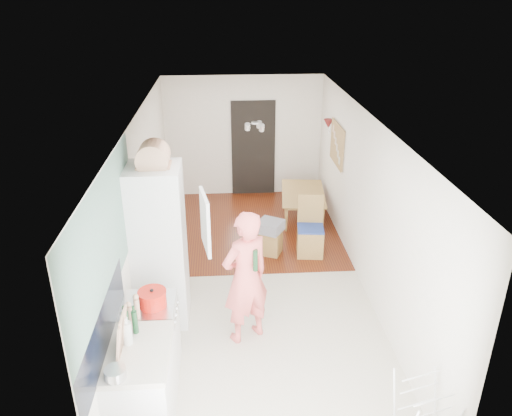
{
  "coord_description": "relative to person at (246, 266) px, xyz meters",
  "views": [
    {
      "loc": [
        -0.42,
        -6.41,
        4.13
      ],
      "look_at": [
        0.03,
        0.2,
        1.13
      ],
      "focal_mm": 35.0,
      "sensor_mm": 36.0,
      "label": 1
    }
  ],
  "objects": [
    {
      "name": "dining_chair",
      "position": [
        1.16,
        2.04,
        -0.53
      ],
      "size": [
        0.46,
        0.46,
        1.0
      ],
      "primitive_type": null,
      "rotation": [
        0.0,
        0.0,
        -0.11
      ],
      "color": "#AC8445",
      "rests_on": "floor"
    },
    {
      "name": "base_cabinet",
      "position": [
        -1.11,
        -1.28,
        -0.6
      ],
      "size": [
        0.6,
        0.9,
        0.86
      ],
      "primitive_type": "cube",
      "color": "silver",
      "rests_on": "room_shell"
    },
    {
      "name": "grey_drape",
      "position": [
        0.5,
        2.1,
        -0.52
      ],
      "size": [
        0.53,
        0.53,
        0.17
      ],
      "primitive_type": "cube",
      "rotation": [
        0.0,
        0.0,
        -0.54
      ],
      "color": "gray",
      "rests_on": "stool"
    },
    {
      "name": "fridge_housing",
      "position": [
        -1.08,
        0.49,
        0.04
      ],
      "size": [
        0.66,
        0.66,
        2.15
      ],
      "primitive_type": "cube",
      "color": "silver",
      "rests_on": "room_shell"
    },
    {
      "name": "bottle_b",
      "position": [
        -1.15,
        -1.02,
        0.01
      ],
      "size": [
        0.07,
        0.07,
        0.26
      ],
      "primitive_type": "cylinder",
      "rotation": [
        0.0,
        0.0,
        0.24
      ],
      "color": "#163B1E",
      "rests_on": "worktop"
    },
    {
      "name": "pinboard",
      "position": [
        1.77,
        3.17,
        0.52
      ],
      "size": [
        0.03,
        0.9,
        0.7
      ],
      "primitive_type": "cube",
      "color": "tan",
      "rests_on": "room_shell"
    },
    {
      "name": "bread_bin",
      "position": [
        -1.05,
        0.52,
        1.22
      ],
      "size": [
        0.46,
        0.44,
        0.21
      ],
      "primitive_type": null,
      "rotation": [
        0.0,
        0.0,
        -0.17
      ],
      "color": "tan",
      "rests_on": "fridge_housing"
    },
    {
      "name": "steel_pan",
      "position": [
        -1.24,
        -1.64,
        -0.06
      ],
      "size": [
        0.2,
        0.2,
        0.1
      ],
      "primitive_type": "cylinder",
      "rotation": [
        0.0,
        0.0,
        0.02
      ],
      "color": "silver",
      "rests_on": "worktop"
    },
    {
      "name": "held_bottle",
      "position": [
        0.11,
        -0.1,
        0.14
      ],
      "size": [
        0.06,
        0.06,
        0.28
      ],
      "primitive_type": "cylinder",
      "color": "#163B1E",
      "rests_on": "person"
    },
    {
      "name": "tile_splashback",
      "position": [
        -1.39,
        -1.28,
        0.12
      ],
      "size": [
        0.02,
        1.9,
        0.5
      ],
      "primitive_type": "cube",
      "color": "black",
      "rests_on": "room_shell"
    },
    {
      "name": "stool",
      "position": [
        0.52,
        2.12,
        -0.82
      ],
      "size": [
        0.43,
        0.43,
        0.43
      ],
      "primitive_type": null,
      "rotation": [
        0.0,
        0.0,
        -0.41
      ],
      "color": "#AC8445",
      "rests_on": "floor"
    },
    {
      "name": "floor",
      "position": [
        0.19,
        1.27,
        -1.03
      ],
      "size": [
        3.2,
        7.0,
        0.01
      ],
      "primitive_type": "cube",
      "color": "beige",
      "rests_on": "ground"
    },
    {
      "name": "chopping_boards",
      "position": [
        -1.23,
        -1.31,
        0.1
      ],
      "size": [
        0.11,
        0.32,
        0.43
      ],
      "primitive_type": null,
      "rotation": [
        0.0,
        0.0,
        -0.22
      ],
      "color": "tan",
      "rests_on": "worktop"
    },
    {
      "name": "pinboard_frame",
      "position": [
        1.76,
        3.17,
        0.52
      ],
      "size": [
        0.0,
        0.94,
        0.74
      ],
      "primitive_type": "cube",
      "color": "#AC8445",
      "rests_on": "room_shell"
    },
    {
      "name": "worktop",
      "position": [
        -1.11,
        -1.28,
        -0.14
      ],
      "size": [
        0.62,
        0.92,
        0.06
      ],
      "primitive_type": "cube",
      "color": "beige",
      "rests_on": "room_shell"
    },
    {
      "name": "wood_floor_overlay",
      "position": [
        0.19,
        3.12,
        -1.03
      ],
      "size": [
        3.2,
        3.3,
        0.01
      ],
      "primitive_type": "cube",
      "color": "#5F270B",
      "rests_on": "room_shell"
    },
    {
      "name": "cooker_top",
      "position": [
        -1.11,
        -0.53,
        -0.13
      ],
      "size": [
        0.6,
        0.6,
        0.04
      ],
      "primitive_type": "cube",
      "color": "silver",
      "rests_on": "room_shell"
    },
    {
      "name": "room_shell",
      "position": [
        0.19,
        1.27,
        0.22
      ],
      "size": [
        3.2,
        7.0,
        2.5
      ],
      "primitive_type": null,
      "color": "silver",
      "rests_on": "ground"
    },
    {
      "name": "pepper_mill_front",
      "position": [
        -1.18,
        -0.75,
        -0.0
      ],
      "size": [
        0.07,
        0.07,
        0.22
      ],
      "primitive_type": "cylinder",
      "rotation": [
        0.0,
        0.0,
        0.16
      ],
      "color": "tan",
      "rests_on": "worktop"
    },
    {
      "name": "doorway_recess",
      "position": [
        0.39,
        4.75,
        -0.03
      ],
      "size": [
        0.9,
        0.04,
        2.0
      ],
      "primitive_type": "cube",
      "color": "black",
      "rests_on": "room_shell"
    },
    {
      "name": "bottle_a",
      "position": [
        -1.23,
        -1.08,
        0.03
      ],
      "size": [
        0.08,
        0.08,
        0.29
      ],
      "primitive_type": "cylinder",
      "rotation": [
        0.0,
        0.0,
        0.19
      ],
      "color": "#163B1E",
      "rests_on": "worktop"
    },
    {
      "name": "dining_table",
      "position": [
        1.29,
        3.5,
        -0.82
      ],
      "size": [
        0.8,
        1.28,
        0.43
      ],
      "primitive_type": "imported",
      "rotation": [
        0.0,
        0.0,
        1.46
      ],
      "color": "#AC8445",
      "rests_on": "floor"
    },
    {
      "name": "range_cooker",
      "position": [
        -1.11,
        -0.53,
        -0.59
      ],
      "size": [
        0.6,
        0.6,
        0.88
      ],
      "primitive_type": "cube",
      "color": "silver",
      "rests_on": "room_shell"
    },
    {
      "name": "person",
      "position": [
        0.0,
        0.0,
        0.0
      ],
      "size": [
        0.9,
        0.81,
        2.07
      ],
      "primitive_type": "imported",
      "rotation": [
        0.0,
        0.0,
        3.67
      ],
      "color": "#F56561",
      "rests_on": "floor"
    },
    {
      "name": "sage_wall_panel",
      "position": [
        -1.4,
        -0.73,
        0.82
      ],
      "size": [
        0.02,
        3.0,
        1.3
      ],
      "primitive_type": "cube",
      "color": "gray",
      "rests_on": "room_shell"
    },
    {
      "name": "wall_sconce",
      "position": [
        1.73,
        3.82,
        0.72
      ],
      "size": [
        0.18,
        0.18,
        0.16
      ],
      "primitive_type": "cone",
      "color": "maroon",
      "rests_on": "room_shell"
    },
    {
      "name": "fridge_interior",
      "position": [
        -0.77,
        0.49,
        0.52
      ],
      "size": [
        0.02,
        0.52,
        0.66
      ],
      "primitive_type": "cube",
      "color": "white",
      "rests_on": "room_shell"
    },
    {
      "name": "pepper_mill_back",
      "position": [
        -1.23,
        -0.87,
        -0.01
      ],
      "size": [
        0.07,
        0.07,
        0.21
      ],
      "primitive_type": "cylinder",
      "rotation": [
        0.0,
        0.0,
        0.25
      ],
      "color": "tan",
      "rests_on": "worktop"
    },
    {
      "name": "red_casserole",
      "position": [
        -1.04,
        -0.56,
        -0.02
      ],
      "size": [
        0.36,
        0.36,
        0.18
      ],
      "primitive_type": "cylinder",
      "rotation": [
        0.0,
        0.0,
        -0.18
      ],
      "color": "red",
      "rests_on": "cooker_top"
    },
    {
      "name": "fridge_door",
      "position": [
        -0.47,
        0.19,
        0.52
      ],
      "size": [
        0.14,
        0.56,
        0.7
      ],
      "primitive_type": "cube",
      "rotation": [
        0.0,
        0.0,
        -1.4
      ],
      "color": "silver",
      "rests_on": "room_shell"
    },
    {
      "name": "bottle_c",
      "position": [
        -1.21,
        -1.18,
        0.01
      ],
      "size": [
        0.12,
        0.12,
        0.24
      ],
      "primitive_type": "cylinder",
      "rotation": [
        0.0,
        0.0,
        0.28
      ],
      "color": "beige",
      "rests_on": "worktop"
    }
  ]
}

